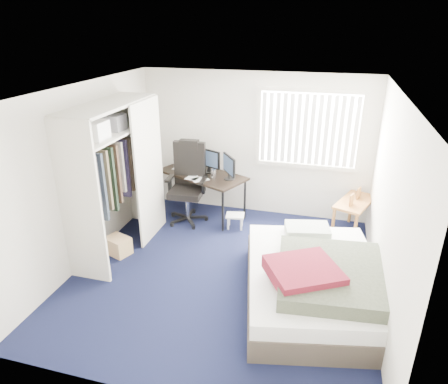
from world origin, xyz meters
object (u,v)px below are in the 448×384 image
object	(u,v)px
desk	(203,172)
office_chair	(188,191)
bed	(316,281)
nightstand	(355,205)

from	to	relation	value
desk	office_chair	bearing A→B (deg)	-120.90
office_chair	bed	bearing A→B (deg)	-37.24
desk	office_chair	world-z (taller)	office_chair
desk	bed	size ratio (longest dim) A/B	0.70
desk	nightstand	xyz separation A→B (m)	(2.59, -0.12, -0.27)
office_chair	nightstand	distance (m)	2.78
desk	office_chair	size ratio (longest dim) A/B	1.23
desk	bed	distance (m)	2.98
nightstand	bed	xyz separation A→B (m)	(-0.48, -1.93, -0.23)
bed	office_chair	bearing A→B (deg)	142.76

